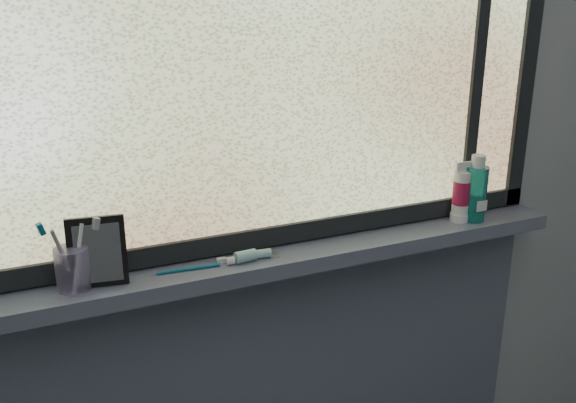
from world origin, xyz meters
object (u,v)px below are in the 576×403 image
Objects in this scene: toothbrush_cup at (73,269)px; cream_tube at (462,190)px; vanity_mirror at (97,252)px; mouthwash_bottle at (476,188)px.

cream_tube is at bearing 0.08° from toothbrush_cup.
toothbrush_cup is at bearing -169.60° from vanity_mirror.
cream_tube is at bearing 162.52° from mouthwash_bottle.
vanity_mirror is at bearing 179.29° from mouthwash_bottle.
cream_tube is (0.99, -0.00, 0.01)m from vanity_mirror.
mouthwash_bottle reaches higher than toothbrush_cup.
toothbrush_cup is (-0.06, -0.00, -0.03)m from vanity_mirror.
cream_tube reaches higher than toothbrush_cup.
toothbrush_cup is 0.79× the size of cream_tube.
mouthwash_bottle is (1.03, -0.01, 0.02)m from vanity_mirror.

